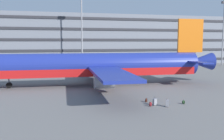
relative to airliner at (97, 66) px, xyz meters
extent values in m
plane|color=slate|center=(0.45, 0.61, -3.15)|extent=(600.00, 600.00, 0.00)
cube|color=slate|center=(0.45, 44.14, 4.58)|extent=(179.83, 21.66, 15.44)
cube|color=#2D2D33|center=(0.45, 33.21, -1.60)|extent=(178.03, 0.24, 0.70)
cube|color=#2D2D33|center=(0.45, 33.21, 1.49)|extent=(178.03, 0.24, 0.70)
cube|color=#2D2D33|center=(0.45, 33.21, 4.58)|extent=(178.03, 0.24, 0.70)
cube|color=#2D2D33|center=(0.45, 33.21, 7.66)|extent=(178.03, 0.24, 0.70)
cube|color=#2D2D33|center=(0.45, 33.21, 10.75)|extent=(178.03, 0.24, 0.70)
cylinder|color=navy|center=(-0.41, 0.02, 0.19)|extent=(34.57, 5.20, 3.80)
cube|color=red|center=(-0.41, 0.02, -0.86)|extent=(33.19, 5.07, 1.21)
cone|color=navy|center=(18.12, -0.74, 0.47)|extent=(4.67, 3.22, 3.04)
cube|color=orange|center=(16.20, -0.66, 4.93)|extent=(4.57, 0.55, 5.69)
cube|color=navy|center=(15.65, -4.25, 0.66)|extent=(2.03, 5.76, 0.20)
cube|color=navy|center=(15.95, 2.95, 0.66)|extent=(2.03, 5.76, 0.20)
cube|color=navy|center=(0.21, -9.15, -0.10)|extent=(4.99, 14.63, 0.36)
cube|color=navy|center=(0.96, 9.10, -0.10)|extent=(4.99, 14.63, 0.36)
cylinder|color=#9E9EA3|center=(-0.18, -6.53, -1.44)|extent=(2.80, 2.20, 2.09)
cylinder|color=#9E9EA3|center=(0.36, 6.52, -1.44)|extent=(2.80, 2.20, 2.09)
cylinder|color=black|center=(-13.49, 0.55, -2.70)|extent=(0.91, 0.39, 0.90)
cylinder|color=slate|center=(-13.49, 0.55, -1.98)|extent=(0.20, 0.20, 1.44)
cylinder|color=black|center=(0.90, -1.65, -2.70)|extent=(0.91, 0.39, 0.90)
cylinder|color=slate|center=(0.90, -1.65, -1.98)|extent=(0.20, 0.20, 1.44)
cylinder|color=black|center=(1.03, 1.57, -2.70)|extent=(0.91, 0.39, 0.90)
cylinder|color=slate|center=(1.03, 1.57, -1.98)|extent=(0.20, 0.20, 1.44)
cylinder|color=gray|center=(0.70, 26.55, 6.09)|extent=(0.36, 0.36, 18.47)
cylinder|color=gray|center=(43.46, 26.55, 6.08)|extent=(0.36, 0.36, 18.45)
cube|color=gray|center=(3.94, -14.30, -2.75)|extent=(0.51, 0.41, 0.69)
cylinder|color=#333338|center=(4.02, -14.19, -2.32)|extent=(0.02, 0.02, 0.16)
cylinder|color=#333338|center=(3.80, -14.29, -2.32)|extent=(0.02, 0.02, 0.16)
cube|color=black|center=(3.91, -14.24, -2.24)|extent=(0.24, 0.12, 0.02)
cylinder|color=black|center=(4.15, -14.32, -3.12)|extent=(0.04, 0.05, 0.05)
cylinder|color=black|center=(3.82, -14.47, -3.12)|extent=(0.04, 0.05, 0.05)
cylinder|color=black|center=(4.07, -14.14, -3.12)|extent=(0.04, 0.05, 0.05)
cylinder|color=black|center=(3.74, -14.29, -3.12)|extent=(0.04, 0.05, 0.05)
cube|color=gray|center=(5.00, -15.21, -2.74)|extent=(0.43, 0.48, 0.72)
cylinder|color=#333338|center=(4.97, -15.07, -2.33)|extent=(0.02, 0.02, 0.10)
cylinder|color=#333338|center=(4.87, -15.27, -2.33)|extent=(0.02, 0.02, 0.10)
cube|color=black|center=(4.92, -15.17, -2.28)|extent=(0.12, 0.21, 0.02)
cylinder|color=black|center=(5.17, -15.12, -3.12)|extent=(0.05, 0.04, 0.05)
cylinder|color=black|center=(5.02, -15.40, -3.12)|extent=(0.05, 0.04, 0.05)
cylinder|color=black|center=(4.97, -15.02, -3.12)|extent=(0.05, 0.04, 0.05)
cylinder|color=black|center=(4.82, -15.30, -3.12)|extent=(0.05, 0.04, 0.05)
ellipsoid|color=#592619|center=(3.56, -12.70, -2.90)|extent=(0.28, 0.41, 0.49)
ellipsoid|color=#592619|center=(3.46, -12.68, -2.97)|extent=(0.15, 0.28, 0.22)
torus|color=black|center=(3.59, -12.71, -2.64)|extent=(0.03, 0.08, 0.08)
cube|color=black|center=(3.63, -12.82, -2.90)|extent=(0.03, 0.04, 0.42)
cube|color=black|center=(3.67, -12.62, -2.90)|extent=(0.03, 0.04, 0.42)
ellipsoid|color=maroon|center=(3.32, -14.60, -2.90)|extent=(0.33, 0.20, 0.48)
ellipsoid|color=maroon|center=(3.31, -14.68, -2.98)|extent=(0.23, 0.09, 0.22)
torus|color=black|center=(3.32, -14.57, -2.65)|extent=(0.08, 0.01, 0.08)
cube|color=black|center=(3.41, -14.52, -2.90)|extent=(0.04, 0.03, 0.41)
cube|color=black|center=(3.23, -14.51, -2.90)|extent=(0.04, 0.03, 0.41)
ellipsoid|color=#264C26|center=(7.35, -14.49, -2.93)|extent=(0.39, 0.33, 0.44)
ellipsoid|color=#264C26|center=(7.38, -14.38, -2.99)|extent=(0.26, 0.17, 0.20)
torus|color=black|center=(7.34, -14.53, -2.70)|extent=(0.08, 0.03, 0.08)
cube|color=black|center=(7.24, -14.58, -2.93)|extent=(0.04, 0.03, 0.37)
cube|color=black|center=(7.42, -14.62, -2.93)|extent=(0.04, 0.03, 0.37)
camera|label=1|loc=(-6.94, -39.34, 3.80)|focal=39.83mm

